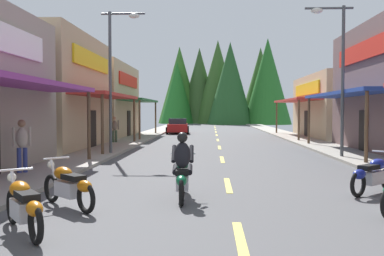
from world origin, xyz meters
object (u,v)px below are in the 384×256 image
object	(u,v)px
motorcycle_parked_left_2	(68,185)
parked_car_curbside	(178,126)
motorcycle_parked_right_3	(373,174)
pedestrian_by_shop	(22,143)
pedestrian_browsing	(115,128)
streetlamp_right	(336,61)
motorcycle_parked_left_1	(23,205)
streetlamp_left	(116,63)
rider_cruising_lead	(182,172)

from	to	relation	value
motorcycle_parked_left_2	parked_car_curbside	size ratio (longest dim) A/B	0.37
motorcycle_parked_right_3	pedestrian_by_shop	size ratio (longest dim) A/B	0.91
pedestrian_browsing	parked_car_curbside	distance (m)	13.31
motorcycle_parked_right_3	pedestrian_by_shop	world-z (taller)	pedestrian_by_shop
streetlamp_right	parked_car_curbside	xyz separation A→B (m)	(-8.41, 20.84, -3.53)
motorcycle_parked_left_1	pedestrian_browsing	distance (m)	19.82
motorcycle_parked_right_3	pedestrian_browsing	xyz separation A→B (m)	(-10.04, 15.77, 0.51)
streetlamp_left	rider_cruising_lead	bearing A→B (deg)	-69.40
streetlamp_right	motorcycle_parked_left_1	bearing A→B (deg)	-125.79
motorcycle_parked_right_3	pedestrian_browsing	bearing A→B (deg)	79.75
motorcycle_parked_right_3	motorcycle_parked_left_1	distance (m)	8.11
motorcycle_parked_left_1	motorcycle_parked_right_3	bearing A→B (deg)	-99.58
rider_cruising_lead	motorcycle_parked_left_2	bearing A→B (deg)	110.30
streetlamp_left	motorcycle_parked_left_1	distance (m)	13.44
pedestrian_browsing	parked_car_curbside	bearing A→B (deg)	135.75
motorcycle_parked_right_3	rider_cruising_lead	world-z (taller)	rider_cruising_lead
motorcycle_parked_left_2	pedestrian_browsing	xyz separation A→B (m)	(-3.00, 17.67, 0.51)
motorcycle_parked_left_1	motorcycle_parked_left_2	world-z (taller)	same
streetlamp_left	motorcycle_parked_right_3	distance (m)	12.89
rider_cruising_lead	pedestrian_browsing	size ratio (longest dim) A/B	1.25
motorcycle_parked_left_1	parked_car_curbside	size ratio (longest dim) A/B	0.40
rider_cruising_lead	pedestrian_by_shop	xyz separation A→B (m)	(-5.29, 3.37, 0.39)
motorcycle_parked_left_1	motorcycle_parked_left_2	bearing A→B (deg)	-41.06
parked_car_curbside	pedestrian_by_shop	bearing A→B (deg)	170.71
pedestrian_by_shop	pedestrian_browsing	world-z (taller)	pedestrian_by_shop
streetlamp_right	motorcycle_parked_right_3	world-z (taller)	streetlamp_right
rider_cruising_lead	parked_car_curbside	distance (m)	29.77
streetlamp_left	motorcycle_parked_right_3	xyz separation A→B (m)	(8.42, -9.00, -3.78)
motorcycle_parked_right_3	pedestrian_browsing	distance (m)	18.70
streetlamp_right	motorcycle_parked_right_3	distance (m)	8.84
motorcycle_parked_left_2	rider_cruising_lead	distance (m)	2.55
motorcycle_parked_left_2	pedestrian_by_shop	xyz separation A→B (m)	(-2.94, 4.34, 0.56)
motorcycle_parked_left_1	streetlamp_left	bearing A→B (deg)	-32.12
motorcycle_parked_left_1	pedestrian_browsing	size ratio (longest dim) A/B	1.02
motorcycle_parked_right_3	pedestrian_by_shop	distance (m)	10.29
streetlamp_left	pedestrian_browsing	size ratio (longest dim) A/B	3.87
streetlamp_left	pedestrian_by_shop	size ratio (longest dim) A/B	3.70
pedestrian_browsing	parked_car_curbside	xyz separation A→B (m)	(2.94, 12.98, -0.31)
motorcycle_parked_left_1	pedestrian_browsing	xyz separation A→B (m)	(-2.89, 19.60, 0.51)
motorcycle_parked_left_2	pedestrian_by_shop	world-z (taller)	pedestrian_by_shop
streetlamp_right	pedestrian_browsing	distance (m)	14.18
streetlamp_right	rider_cruising_lead	size ratio (longest dim) A/B	3.05
pedestrian_browsing	motorcycle_parked_left_1	bearing A→B (deg)	-23.07
streetlamp_right	motorcycle_parked_left_2	size ratio (longest dim) A/B	4.04
streetlamp_right	pedestrian_by_shop	size ratio (longest dim) A/B	3.65
pedestrian_browsing	streetlamp_left	bearing A→B (deg)	-17.94
streetlamp_left	pedestrian_browsing	distance (m)	7.69
motorcycle_parked_left_1	pedestrian_by_shop	world-z (taller)	pedestrian_by_shop
rider_cruising_lead	pedestrian_by_shop	bearing A→B (deg)	55.39
streetlamp_left	pedestrian_by_shop	distance (m)	7.47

